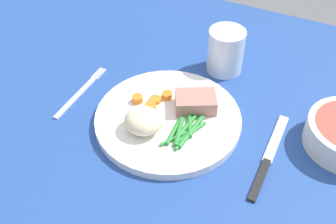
% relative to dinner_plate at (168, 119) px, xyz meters
% --- Properties ---
extents(dining_table, '(1.20, 0.90, 0.02)m').
position_rel_dinner_plate_xyz_m(dining_table, '(-0.04, 0.02, -0.02)').
color(dining_table, '#234793').
rests_on(dining_table, ground).
extents(dinner_plate, '(0.27, 0.27, 0.02)m').
position_rel_dinner_plate_xyz_m(dinner_plate, '(0.00, 0.00, 0.00)').
color(dinner_plate, white).
rests_on(dinner_plate, dining_table).
extents(meat_portion, '(0.09, 0.08, 0.03)m').
position_rel_dinner_plate_xyz_m(meat_portion, '(0.04, 0.04, 0.02)').
color(meat_portion, '#B2756B').
rests_on(meat_portion, dinner_plate).
extents(mashed_potatoes, '(0.07, 0.06, 0.04)m').
position_rel_dinner_plate_xyz_m(mashed_potatoes, '(-0.02, -0.05, 0.03)').
color(mashed_potatoes, beige).
rests_on(mashed_potatoes, dinner_plate).
extents(carrot_slices, '(0.07, 0.06, 0.01)m').
position_rel_dinner_plate_xyz_m(carrot_slices, '(-0.04, 0.02, 0.01)').
color(carrot_slices, orange).
rests_on(carrot_slices, dinner_plate).
extents(green_beans, '(0.05, 0.10, 0.01)m').
position_rel_dinner_plate_xyz_m(green_beans, '(0.04, -0.02, 0.01)').
color(green_beans, '#2D8C38').
rests_on(green_beans, dinner_plate).
extents(fork, '(0.01, 0.17, 0.00)m').
position_rel_dinner_plate_xyz_m(fork, '(-0.19, -0.00, -0.01)').
color(fork, silver).
rests_on(fork, dining_table).
extents(knife, '(0.02, 0.21, 0.01)m').
position_rel_dinner_plate_xyz_m(knife, '(0.19, -0.00, -0.01)').
color(knife, black).
rests_on(knife, dining_table).
extents(water_glass, '(0.08, 0.08, 0.09)m').
position_rel_dinner_plate_xyz_m(water_glass, '(0.04, 0.20, 0.03)').
color(water_glass, silver).
rests_on(water_glass, dining_table).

